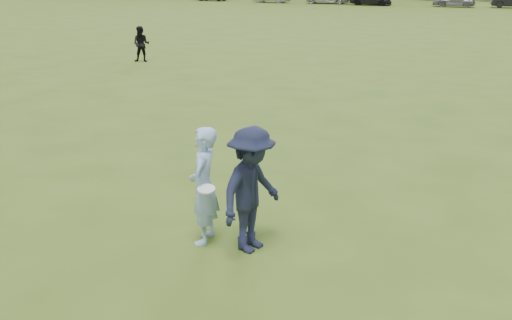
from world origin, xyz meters
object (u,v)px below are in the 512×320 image
object	(u,v)px
defender	(251,190)
thrower	(204,186)
car_e	(454,0)
player_far_a	(141,44)

from	to	relation	value
defender	thrower	bearing A→B (deg)	105.33
thrower	car_e	xyz separation A→B (m)	(-5.20, 60.36, -0.20)
player_far_a	car_e	world-z (taller)	player_far_a
player_far_a	car_e	size ratio (longest dim) A/B	0.37
thrower	defender	xyz separation A→B (m)	(0.78, 0.08, 0.04)
thrower	car_e	world-z (taller)	thrower
player_far_a	defender	bearing A→B (deg)	-69.14
player_far_a	car_e	xyz separation A→B (m)	(6.85, 45.55, -0.06)
thrower	player_far_a	world-z (taller)	thrower
thrower	defender	distance (m)	0.79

